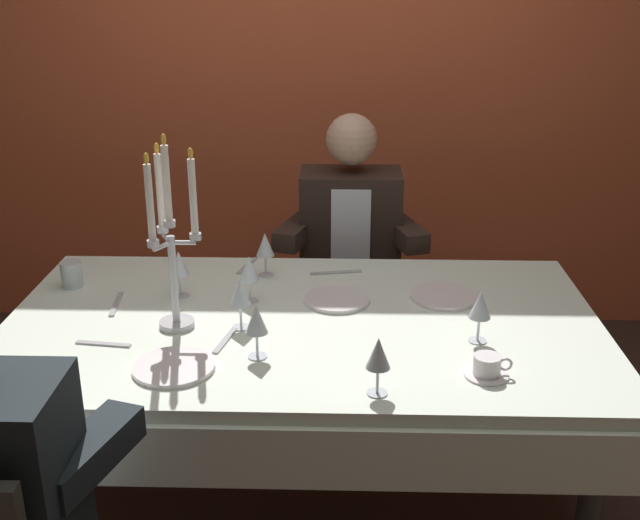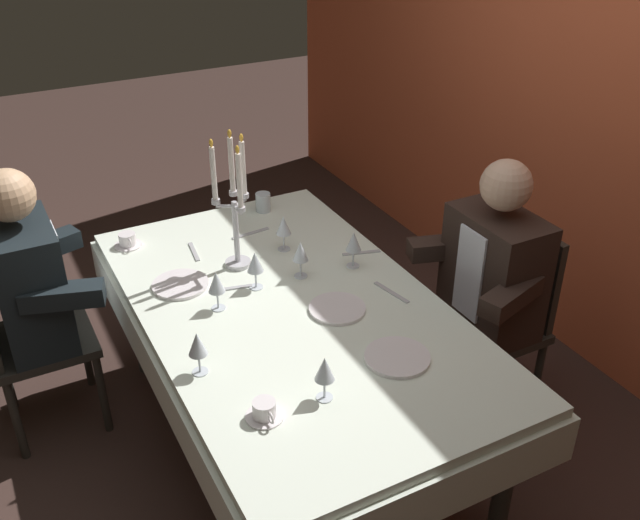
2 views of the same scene
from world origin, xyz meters
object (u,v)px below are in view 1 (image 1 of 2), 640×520
at_px(wine_glass_0, 265,246).
at_px(coffee_cup_1, 5,376).
at_px(wine_glass_6, 378,354).
at_px(wine_glass_5, 249,269).
at_px(wine_glass_2, 179,265).
at_px(wine_glass_4, 480,306).
at_px(coffee_cup_0, 487,367).
at_px(wine_glass_1, 256,321).
at_px(candelabra, 171,244).
at_px(dinner_plate_0, 444,296).
at_px(water_tumbler_0, 72,274).
at_px(dinner_plate_1, 337,299).
at_px(dining_table, 303,353).
at_px(wine_glass_3, 240,293).
at_px(dinner_plate_2, 174,367).
at_px(seated_diner_1, 350,232).

bearing_deg(wine_glass_0, coffee_cup_1, -127.97).
bearing_deg(wine_glass_6, wine_glass_5, 124.56).
bearing_deg(wine_glass_2, wine_glass_4, -17.81).
xyz_separation_m(coffee_cup_0, coffee_cup_1, (-1.31, -0.09, 0.00)).
bearing_deg(wine_glass_6, wine_glass_1, 150.07).
bearing_deg(candelabra, wine_glass_0, 61.08).
xyz_separation_m(dinner_plate_0, wine_glass_1, (-0.59, -0.44, 0.11)).
distance_m(wine_glass_6, coffee_cup_0, 0.34).
xyz_separation_m(dinner_plate_0, water_tumbler_0, (-1.30, 0.06, 0.04)).
distance_m(water_tumbler_0, coffee_cup_1, 0.68).
height_order(candelabra, water_tumbler_0, candelabra).
bearing_deg(dinner_plate_1, wine_glass_0, 139.70).
distance_m(candelabra, wine_glass_2, 0.28).
height_order(water_tumbler_0, coffee_cup_1, water_tumbler_0).
distance_m(dining_table, dinner_plate_1, 0.22).
bearing_deg(wine_glass_2, wine_glass_3, -45.16).
xyz_separation_m(dinner_plate_0, wine_glass_0, (-0.63, 0.18, 0.11)).
xyz_separation_m(dinner_plate_1, water_tumbler_0, (-0.93, 0.10, 0.04)).
bearing_deg(dinner_plate_1, dinner_plate_2, -133.22).
height_order(dinner_plate_1, coffee_cup_1, coffee_cup_1).
height_order(water_tumbler_0, seated_diner_1, seated_diner_1).
xyz_separation_m(wine_glass_6, coffee_cup_0, (0.31, 0.10, -0.09)).
distance_m(dining_table, wine_glass_2, 0.51).
relative_size(wine_glass_0, wine_glass_1, 1.00).
xyz_separation_m(wine_glass_0, wine_glass_2, (-0.27, -0.20, 0.00)).
height_order(wine_glass_2, wine_glass_3, same).
height_order(dinner_plate_2, wine_glass_0, wine_glass_0).
relative_size(wine_glass_2, wine_glass_5, 1.00).
xyz_separation_m(candelabra, dinner_plate_0, (0.86, 0.25, -0.27)).
relative_size(wine_glass_3, coffee_cup_0, 1.24).
height_order(wine_glass_3, coffee_cup_0, wine_glass_3).
relative_size(dinner_plate_2, water_tumbler_0, 2.49).
relative_size(wine_glass_0, wine_glass_4, 1.00).
xyz_separation_m(dining_table, wine_glass_2, (-0.42, 0.17, 0.24)).
bearing_deg(wine_glass_2, dinner_plate_0, 0.95).
bearing_deg(dinner_plate_0, coffee_cup_1, -153.63).
bearing_deg(dinner_plate_0, wine_glass_4, -79.19).
bearing_deg(wine_glass_1, dining_table, 65.49).
bearing_deg(wine_glass_6, wine_glass_0, 114.46).
bearing_deg(dinner_plate_1, wine_glass_3, -144.35).
xyz_separation_m(dining_table, dinner_plate_1, (0.11, 0.15, 0.13)).
height_order(wine_glass_0, wine_glass_2, same).
bearing_deg(coffee_cup_1, wine_glass_3, 31.99).
distance_m(dining_table, candelabra, 0.56).
distance_m(dinner_plate_1, wine_glass_5, 0.31).
height_order(dinner_plate_0, wine_glass_3, wine_glass_3).
distance_m(wine_glass_1, wine_glass_3, 0.20).
distance_m(wine_glass_3, water_tumbler_0, 0.71).
height_order(dining_table, dinner_plate_2, dinner_plate_2).
bearing_deg(seated_diner_1, wine_glass_1, -103.60).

